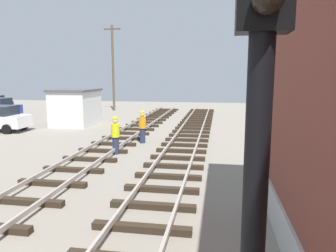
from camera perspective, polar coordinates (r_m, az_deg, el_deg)
The scene contains 5 objects.
signal_mast at distance 2.32m, azimuth 15.79°, elevation -4.82°, with size 0.36×0.40×5.19m.
control_hut at distance 25.47m, azimuth -16.31°, elevation 3.31°, with size 3.00×3.80×2.76m.
utility_pole_far at distance 34.91m, azimuth -9.88°, elevation 10.47°, with size 1.80×0.24×9.01m.
track_worker_foreground at distance 17.94m, azimuth -4.64°, elevation -0.14°, with size 0.40×0.40×1.87m.
track_worker_distant at distance 15.55m, azimuth -9.45°, elevation -1.67°, with size 0.40×0.40×1.87m.
Camera 1 is at (2.37, -1.64, 3.81)m, focal length 33.81 mm.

